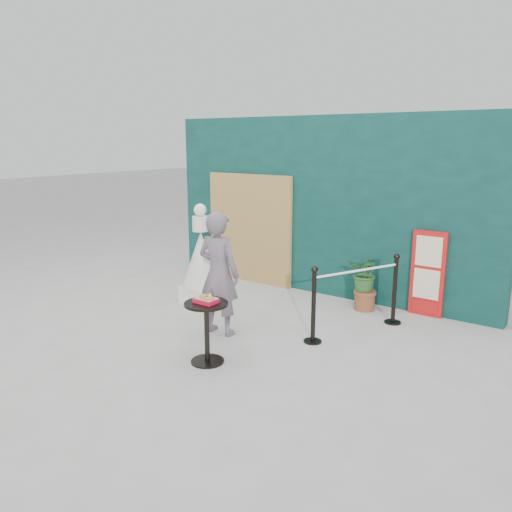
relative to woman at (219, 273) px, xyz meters
name	(u,v)px	position (x,y,z in m)	size (l,w,h in m)	color
ground	(201,350)	(0.18, -0.59, -0.85)	(60.00, 60.00, 0.00)	#ADAAA5
back_wall	(323,206)	(0.18, 2.56, 0.65)	(6.00, 0.30, 3.00)	#0A2F2C
bamboo_fence	(249,229)	(-1.22, 2.35, 0.15)	(1.80, 0.08, 2.00)	tan
woman	(219,273)	(0.00, 0.00, 0.00)	(0.62, 0.41, 1.70)	#665763
menu_board	(428,274)	(2.08, 2.36, -0.20)	(0.50, 0.07, 1.30)	red
statue	(201,263)	(-1.07, 0.84, -0.18)	(0.64, 0.64, 1.63)	silver
cafe_table	(207,323)	(0.48, -0.81, -0.35)	(0.52, 0.52, 0.75)	black
food_basket	(206,300)	(0.48, -0.81, -0.06)	(0.26, 0.19, 0.11)	red
planter	(366,278)	(1.23, 2.07, -0.34)	(0.52, 0.45, 0.88)	brown
stanchion_barrier	(356,298)	(1.51, 1.11, -0.35)	(0.84, 1.54, 1.03)	black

